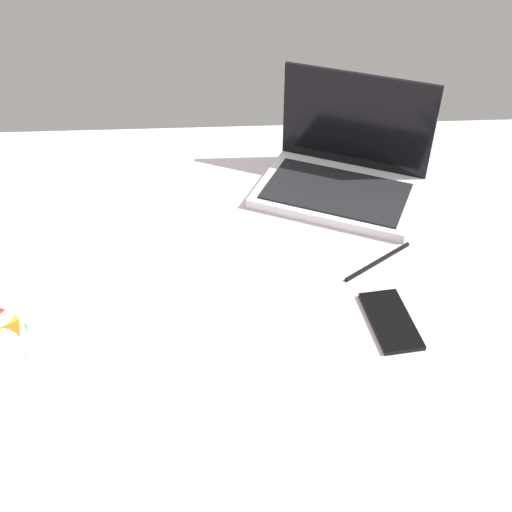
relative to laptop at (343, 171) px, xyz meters
The scene contains 4 objects.
bed_mattress 41.78cm from the laptop, 90.83° to the right, with size 180.00×140.00×18.00cm, color silver.
laptop is the anchor object (origin of this frame).
cell_phone 41.15cm from the laptop, 87.84° to the right, with size 6.80×14.00×0.80cm, color black.
charger_cable 25.88cm from the laptop, 83.88° to the right, with size 17.00×0.60×0.60cm, color black.
Camera 1 is at (-24.17, -72.85, 91.23)cm, focal length 43.31 mm.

